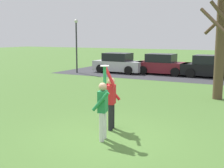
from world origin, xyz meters
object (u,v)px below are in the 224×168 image
object	(u,v)px
parked_car_black	(211,67)
lamppost_by_lot	(76,41)
bare_tree_tall	(220,36)
person_catcher	(103,106)
person_defender	(111,99)
frisbee_disc	(105,66)
parked_car_silver	(119,64)
parked_car_maroon	(162,65)

from	to	relation	value
parked_car_black	lamppost_by_lot	distance (m)	10.50
bare_tree_tall	person_catcher	bearing A→B (deg)	-104.96
person_defender	bare_tree_tall	distance (m)	7.05
frisbee_disc	parked_car_black	size ratio (longest dim) A/B	0.06
person_defender	frisbee_disc	distance (m)	1.37
person_defender	parked_car_silver	world-z (taller)	person_defender
parked_car_black	bare_tree_tall	size ratio (longest dim) A/B	0.67
parked_car_maroon	parked_car_black	xyz separation A→B (m)	(3.66, -0.09, 0.00)
bare_tree_tall	lamppost_by_lot	world-z (taller)	bare_tree_tall
frisbee_disc	lamppost_by_lot	bearing A→B (deg)	127.25
parked_car_maroon	parked_car_black	bearing A→B (deg)	-0.61
person_defender	bare_tree_tall	size ratio (longest dim) A/B	0.33
person_catcher	bare_tree_tall	xyz separation A→B (m)	(1.97, 7.39, 1.96)
person_defender	bare_tree_tall	world-z (taller)	bare_tree_tall
parked_car_maroon	bare_tree_tall	world-z (taller)	bare_tree_tall
parked_car_black	lamppost_by_lot	size ratio (longest dim) A/B	0.97
frisbee_disc	bare_tree_tall	bearing A→B (deg)	74.20
person_defender	parked_car_black	xyz separation A→B (m)	(0.66, 14.13, -0.25)
frisbee_disc	parked_car_silver	distance (m)	15.97
person_catcher	bare_tree_tall	distance (m)	7.90
person_catcher	frisbee_disc	world-z (taller)	frisbee_disc
parked_car_silver	parked_car_black	size ratio (longest dim) A/B	1.00
bare_tree_tall	lamppost_by_lot	bearing A→B (deg)	154.79
frisbee_disc	parked_car_black	bearing A→B (deg)	88.23
person_catcher	parked_car_black	xyz separation A→B (m)	(0.41, 15.12, -0.25)
person_defender	parked_car_black	bearing A→B (deg)	163.12
frisbee_disc	bare_tree_tall	world-z (taller)	bare_tree_tall
frisbee_disc	person_defender	bearing A→B (deg)	104.22
person_catcher	parked_car_silver	size ratio (longest dim) A/B	0.50
person_defender	bare_tree_tall	xyz separation A→B (m)	(2.22, 6.40, 1.96)
person_defender	lamppost_by_lot	distance (m)	15.26
frisbee_disc	parked_car_maroon	world-z (taller)	frisbee_disc
parked_car_black	person_catcher	bearing A→B (deg)	-90.77
person_catcher	parked_car_maroon	distance (m)	15.55
bare_tree_tall	frisbee_disc	bearing A→B (deg)	-105.80
person_defender	person_catcher	bearing A→B (deg)	0.00
frisbee_disc	parked_car_maroon	size ratio (longest dim) A/B	0.06
person_defender	lamppost_by_lot	size ratio (longest dim) A/B	0.48
lamppost_by_lot	frisbee_disc	bearing A→B (deg)	-52.75
parked_car_silver	parked_car_maroon	xyz separation A→B (m)	(3.51, 0.56, 0.00)
parked_car_silver	parked_car_maroon	bearing A→B (deg)	9.84
frisbee_disc	parked_car_silver	bearing A→B (deg)	114.92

